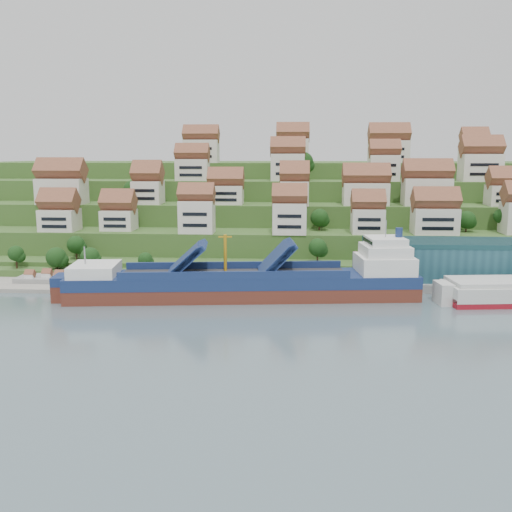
{
  "coord_description": "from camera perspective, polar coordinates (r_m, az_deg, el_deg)",
  "views": [
    {
      "loc": [
        3.12,
        -132.19,
        34.16
      ],
      "look_at": [
        -6.69,
        14.0,
        8.0
      ],
      "focal_mm": 40.0,
      "sensor_mm": 36.0,
      "label": 1
    }
  ],
  "objects": [
    {
      "name": "hillside",
      "position": [
        236.94,
        3.07,
        4.42
      ],
      "size": [
        260.0,
        128.0,
        31.0
      ],
      "color": "#2D4C1E",
      "rests_on": "ground"
    },
    {
      "name": "flagpole",
      "position": [
        145.56,
        9.68,
        -0.82
      ],
      "size": [
        1.28,
        0.16,
        8.0
      ],
      "color": "gray",
      "rests_on": "quay"
    },
    {
      "name": "hillside_trees",
      "position": [
        180.88,
        0.04,
        5.05
      ],
      "size": [
        143.66,
        62.63,
        31.85
      ],
      "color": "#1A4216",
      "rests_on": "ground"
    },
    {
      "name": "hillside_village",
      "position": [
        192.11,
        5.37,
        7.06
      ],
      "size": [
        157.47,
        62.8,
        29.02
      ],
      "color": "silver",
      "rests_on": "ground"
    },
    {
      "name": "quay",
      "position": [
        151.8,
        10.14,
        -2.62
      ],
      "size": [
        180.0,
        14.0,
        2.2
      ],
      "primitive_type": "cube",
      "color": "gray",
      "rests_on": "ground"
    },
    {
      "name": "ground",
      "position": [
        136.57,
        2.41,
        -4.37
      ],
      "size": [
        300.0,
        300.0,
        0.0
      ],
      "primitive_type": "plane",
      "color": "slate",
      "rests_on": "ground"
    },
    {
      "name": "warehouse",
      "position": [
        159.29,
        21.65,
        -0.34
      ],
      "size": [
        60.0,
        15.0,
        10.0
      ],
      "primitive_type": "cube",
      "color": "#224F5D",
      "rests_on": "quay"
    },
    {
      "name": "pebble_beach",
      "position": [
        160.19,
        -18.71,
        -2.55
      ],
      "size": [
        45.0,
        20.0,
        1.0
      ],
      "primitive_type": "cube",
      "color": "gray",
      "rests_on": "ground"
    },
    {
      "name": "cargo_ship",
      "position": [
        137.26,
        -0.3,
        -2.79
      ],
      "size": [
        84.2,
        22.01,
        18.54
      ],
      "rotation": [
        0.0,
        0.0,
        0.11
      ],
      "color": "#5C281C",
      "rests_on": "ground"
    },
    {
      "name": "beach_huts",
      "position": [
        159.52,
        -19.58,
        -2.07
      ],
      "size": [
        14.4,
        3.7,
        2.2
      ],
      "color": "white",
      "rests_on": "pebble_beach"
    }
  ]
}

